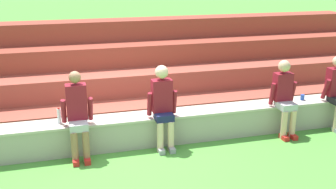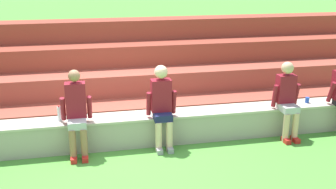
# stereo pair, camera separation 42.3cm
# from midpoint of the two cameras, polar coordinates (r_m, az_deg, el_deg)

# --- Properties ---
(ground_plane) EXTENTS (80.00, 80.00, 0.00)m
(ground_plane) POSITION_cam_midpoint_polar(r_m,az_deg,el_deg) (7.16, -4.40, -7.75)
(ground_plane) COLOR #4C9338
(stone_seating_wall) EXTENTS (9.11, 0.50, 0.54)m
(stone_seating_wall) POSITION_cam_midpoint_polar(r_m,az_deg,el_deg) (7.26, -4.70, -4.93)
(stone_seating_wall) COLOR #A8A08E
(stone_seating_wall) RESTS_ON ground
(brick_bleachers) EXTENTS (12.92, 2.85, 1.83)m
(brick_bleachers) POSITION_cam_midpoint_polar(r_m,az_deg,el_deg) (9.33, -6.62, 2.77)
(brick_bleachers) COLOR #9B4435
(brick_bleachers) RESTS_ON ground
(person_left_of_center) EXTENTS (0.51, 0.55, 1.45)m
(person_left_of_center) POSITION_cam_midpoint_polar(r_m,az_deg,el_deg) (6.82, -10.90, -2.35)
(person_left_of_center) COLOR #996B4C
(person_left_of_center) RESTS_ON ground
(person_center) EXTENTS (0.52, 0.51, 1.46)m
(person_center) POSITION_cam_midpoint_polar(r_m,az_deg,el_deg) (6.98, 0.88, -1.35)
(person_center) COLOR beige
(person_center) RESTS_ON ground
(person_right_of_center) EXTENTS (0.51, 0.57, 1.41)m
(person_right_of_center) POSITION_cam_midpoint_polar(r_m,az_deg,el_deg) (7.78, 17.79, -0.46)
(person_right_of_center) COLOR #DBAD89
(person_right_of_center) RESTS_ON ground
(water_bottle_near_right) EXTENTS (0.06, 0.06, 0.27)m
(water_bottle_near_right) POSITION_cam_midpoint_polar(r_m,az_deg,el_deg) (7.09, -13.26, -2.61)
(water_bottle_near_right) COLOR silver
(water_bottle_near_right) RESTS_ON stone_seating_wall
(plastic_cup_left_end) EXTENTS (0.08, 0.08, 0.11)m
(plastic_cup_left_end) POSITION_cam_midpoint_polar(r_m,az_deg,el_deg) (8.33, 20.21, -0.73)
(plastic_cup_left_end) COLOR blue
(plastic_cup_left_end) RESTS_ON stone_seating_wall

